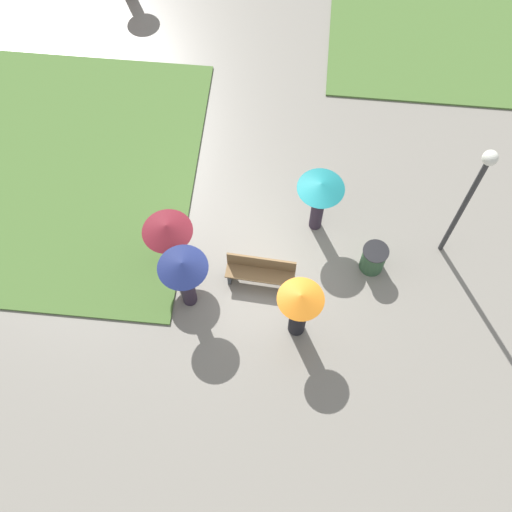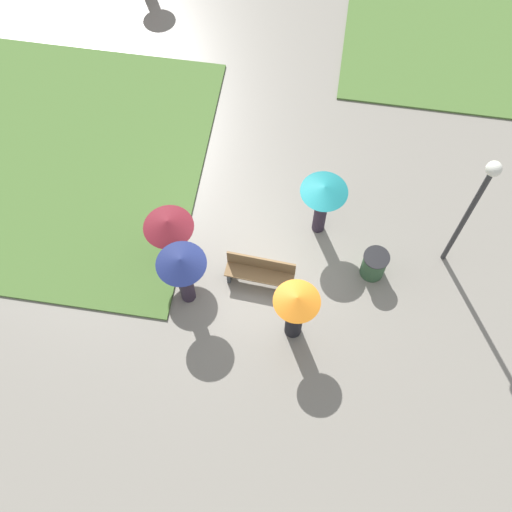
{
  "view_description": "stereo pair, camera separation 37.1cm",
  "coord_description": "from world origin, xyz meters",
  "px_view_note": "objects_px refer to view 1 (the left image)",
  "views": [
    {
      "loc": [
        0.36,
        -7.07,
        14.03
      ],
      "look_at": [
        -0.29,
        -0.43,
        0.85
      ],
      "focal_mm": 45.0,
      "sensor_mm": 36.0,
      "label": 1
    },
    {
      "loc": [
        0.73,
        -7.03,
        14.03
      ],
      "look_at": [
        -0.29,
        -0.43,
        0.85
      ],
      "focal_mm": 45.0,
      "sensor_mm": 36.0,
      "label": 2
    }
  ],
  "objects_px": {
    "trash_bin": "(373,259)",
    "crowd_person_maroon": "(168,235)",
    "park_bench": "(261,271)",
    "crowd_person_teal": "(320,195)",
    "crowd_person_navy": "(184,274)",
    "lamp_post": "(472,192)",
    "crowd_person_orange": "(299,308)"
  },
  "relations": [
    {
      "from": "lamp_post",
      "to": "crowd_person_orange",
      "type": "relative_size",
      "value": 2.06
    },
    {
      "from": "park_bench",
      "to": "lamp_post",
      "type": "distance_m",
      "value": 4.99
    },
    {
      "from": "crowd_person_orange",
      "to": "trash_bin",
      "type": "bearing_deg",
      "value": -140.57
    },
    {
      "from": "crowd_person_teal",
      "to": "crowd_person_orange",
      "type": "height_order",
      "value": "crowd_person_orange"
    },
    {
      "from": "lamp_post",
      "to": "trash_bin",
      "type": "relative_size",
      "value": 4.88
    },
    {
      "from": "park_bench",
      "to": "crowd_person_maroon",
      "type": "relative_size",
      "value": 0.92
    },
    {
      "from": "park_bench",
      "to": "lamp_post",
      "type": "xyz_separation_m",
      "value": [
        4.34,
        1.27,
        2.11
      ]
    },
    {
      "from": "trash_bin",
      "to": "crowd_person_maroon",
      "type": "relative_size",
      "value": 0.45
    },
    {
      "from": "lamp_post",
      "to": "crowd_person_maroon",
      "type": "distance_m",
      "value": 6.66
    },
    {
      "from": "lamp_post",
      "to": "crowd_person_maroon",
      "type": "xyz_separation_m",
      "value": [
        -6.47,
        -1.01,
        -1.22
      ]
    },
    {
      "from": "crowd_person_teal",
      "to": "crowd_person_navy",
      "type": "bearing_deg",
      "value": 62.92
    },
    {
      "from": "park_bench",
      "to": "crowd_person_navy",
      "type": "bearing_deg",
      "value": -153.33
    },
    {
      "from": "trash_bin",
      "to": "crowd_person_orange",
      "type": "distance_m",
      "value": 2.59
    },
    {
      "from": "trash_bin",
      "to": "crowd_person_navy",
      "type": "bearing_deg",
      "value": -163.0
    },
    {
      "from": "lamp_post",
      "to": "crowd_person_orange",
      "type": "xyz_separation_m",
      "value": [
        -3.4,
        -2.44,
        -1.34
      ]
    },
    {
      "from": "crowd_person_navy",
      "to": "park_bench",
      "type": "bearing_deg",
      "value": -47.4
    },
    {
      "from": "trash_bin",
      "to": "crowd_person_teal",
      "type": "distance_m",
      "value": 2.01
    },
    {
      "from": "park_bench",
      "to": "crowd_person_teal",
      "type": "xyz_separation_m",
      "value": [
        1.22,
        1.63,
        0.93
      ]
    },
    {
      "from": "park_bench",
      "to": "crowd_person_orange",
      "type": "bearing_deg",
      "value": -47.83
    },
    {
      "from": "park_bench",
      "to": "crowd_person_orange",
      "type": "xyz_separation_m",
      "value": [
        0.94,
        -1.17,
        0.77
      ]
    },
    {
      "from": "crowd_person_teal",
      "to": "crowd_person_orange",
      "type": "bearing_deg",
      "value": 107.86
    },
    {
      "from": "crowd_person_maroon",
      "to": "crowd_person_teal",
      "type": "height_order",
      "value": "crowd_person_teal"
    },
    {
      "from": "trash_bin",
      "to": "crowd_person_maroon",
      "type": "height_order",
      "value": "crowd_person_maroon"
    },
    {
      "from": "crowd_person_maroon",
      "to": "crowd_person_orange",
      "type": "bearing_deg",
      "value": 47.77
    },
    {
      "from": "park_bench",
      "to": "crowd_person_orange",
      "type": "relative_size",
      "value": 0.86
    },
    {
      "from": "trash_bin",
      "to": "crowd_person_orange",
      "type": "bearing_deg",
      "value": -133.72
    },
    {
      "from": "lamp_post",
      "to": "crowd_person_maroon",
      "type": "relative_size",
      "value": 2.21
    },
    {
      "from": "crowd_person_navy",
      "to": "crowd_person_maroon",
      "type": "bearing_deg",
      "value": 47.39
    },
    {
      "from": "trash_bin",
      "to": "crowd_person_orange",
      "type": "height_order",
      "value": "crowd_person_orange"
    },
    {
      "from": "trash_bin",
      "to": "crowd_person_teal",
      "type": "bearing_deg",
      "value": 144.17
    },
    {
      "from": "crowd_person_maroon",
      "to": "crowd_person_navy",
      "type": "distance_m",
      "value": 1.09
    },
    {
      "from": "crowd_person_maroon",
      "to": "park_bench",
      "type": "bearing_deg",
      "value": 65.73
    }
  ]
}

